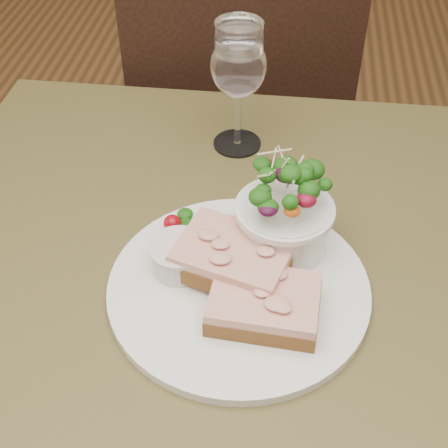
# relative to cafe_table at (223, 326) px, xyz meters

# --- Properties ---
(cafe_table) EXTENTS (0.80, 0.80, 0.75)m
(cafe_table) POSITION_rel_cafe_table_xyz_m (0.00, 0.00, 0.00)
(cafe_table) COLOR #453C1D
(cafe_table) RESTS_ON ground
(chair_far) EXTENTS (0.51, 0.51, 0.90)m
(chair_far) POSITION_rel_cafe_table_xyz_m (-0.07, 0.67, -0.36)
(chair_far) COLOR black
(chair_far) RESTS_ON ground
(dinner_plate) EXTENTS (0.30, 0.30, 0.01)m
(dinner_plate) POSITION_rel_cafe_table_xyz_m (0.02, -0.03, 0.11)
(dinner_plate) COLOR white
(dinner_plate) RESTS_ON cafe_table
(sandwich_front) EXTENTS (0.12, 0.09, 0.03)m
(sandwich_front) POSITION_rel_cafe_table_xyz_m (0.05, -0.06, 0.13)
(sandwich_front) COLOR #452C12
(sandwich_front) RESTS_ON dinner_plate
(sandwich_back) EXTENTS (0.15, 0.13, 0.03)m
(sandwich_back) POSITION_rel_cafe_table_xyz_m (0.01, -0.01, 0.14)
(sandwich_back) COLOR #452C12
(sandwich_back) RESTS_ON dinner_plate
(ramekin) EXTENTS (0.06, 0.06, 0.04)m
(ramekin) POSITION_rel_cafe_table_xyz_m (-0.05, -0.01, 0.13)
(ramekin) COLOR silver
(ramekin) RESTS_ON dinner_plate
(salad_bowl) EXTENTS (0.11, 0.11, 0.13)m
(salad_bowl) POSITION_rel_cafe_table_xyz_m (0.07, 0.04, 0.17)
(salad_bowl) COLOR white
(salad_bowl) RESTS_ON dinner_plate
(garnish) EXTENTS (0.05, 0.04, 0.02)m
(garnish) POSITION_rel_cafe_table_xyz_m (-0.06, 0.06, 0.12)
(garnish) COLOR #143D0B
(garnish) RESTS_ON dinner_plate
(wine_glass) EXTENTS (0.08, 0.08, 0.18)m
(wine_glass) POSITION_rel_cafe_table_xyz_m (-0.01, 0.26, 0.22)
(wine_glass) COLOR white
(wine_glass) RESTS_ON cafe_table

